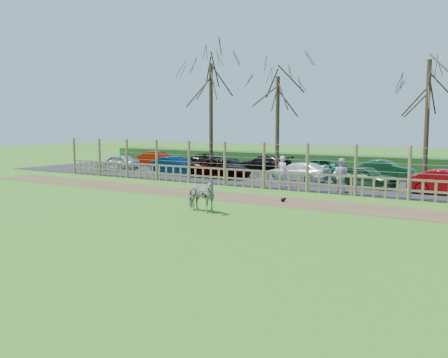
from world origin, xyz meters
The scene contains 23 objects.
ground centered at (0.00, 0.00, 0.00)m, with size 120.00×120.00×0.00m, color #59A730.
dirt_strip centered at (0.00, 4.50, 0.01)m, with size 34.00×2.80×0.01m, color brown.
asphalt centered at (0.00, 14.50, 0.02)m, with size 44.00×13.00×0.04m, color #232326.
hedge centered at (0.00, 21.50, 0.55)m, with size 46.00×2.00×1.10m, color #1E4716.
fence centered at (0.00, 8.00, 0.80)m, with size 30.16×0.16×2.50m.
tree_left centered at (-6.50, 12.50, 5.62)m, with size 4.80×4.80×7.88m.
tree_mid centered at (-2.00, 13.50, 4.87)m, with size 4.80×4.80×6.83m.
tree_right centered at (7.00, 14.00, 5.24)m, with size 4.80×4.80×7.35m.
zebra centered at (1.31, 0.30, 0.69)m, with size 0.74×1.63×1.38m, color gray.
visitor_a centered at (0.71, 8.82, 0.90)m, with size 0.63×0.41×1.72m, color silver.
visitor_b centered at (4.02, 8.71, 0.90)m, with size 0.84×0.65×1.72m, color silver.
crow centered at (2.91, 4.42, 0.11)m, with size 0.26×0.19×0.21m.
car_0 centered at (-13.93, 11.07, 0.64)m, with size 1.42×3.52×1.20m, color #B8B9C3.
car_1 centered at (-8.54, 11.18, 0.64)m, with size 1.27×3.64×1.20m, color #072048.
car_2 centered at (-4.89, 11.09, 0.64)m, with size 1.99×4.32×1.20m, color black.
car_3 centered at (0.44, 11.40, 0.64)m, with size 1.68×4.13×1.20m, color silver.
car_4 centered at (4.52, 11.21, 0.64)m, with size 1.42×3.52×1.20m, color #255630.
car_5 centered at (8.74, 10.62, 0.64)m, with size 1.27×3.64×1.20m, color #97070D.
car_7 centered at (-13.96, 15.73, 0.64)m, with size 1.27×3.64×1.20m, color #881403.
car_8 centered at (-8.87, 16.39, 0.64)m, with size 1.99×4.32×1.20m, color black.
car_9 centered at (-4.44, 16.32, 0.64)m, with size 1.68×4.13×1.20m, color black.
car_10 centered at (0.49, 15.82, 0.64)m, with size 1.42×3.52×1.20m, color #104B26.
car_11 centered at (4.35, 15.77, 0.64)m, with size 1.27×3.64×1.20m, color #164B27.
Camera 1 is at (12.64, -15.52, 3.46)m, focal length 40.00 mm.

